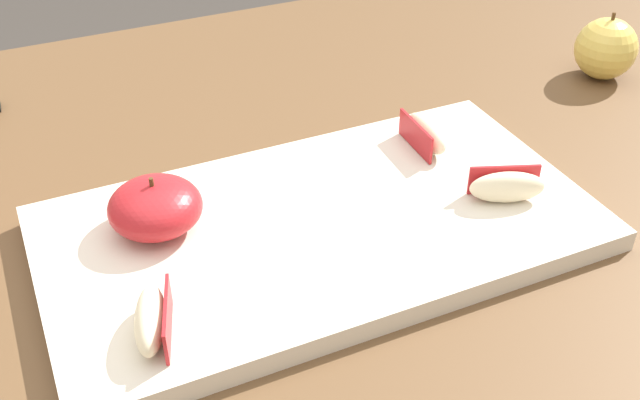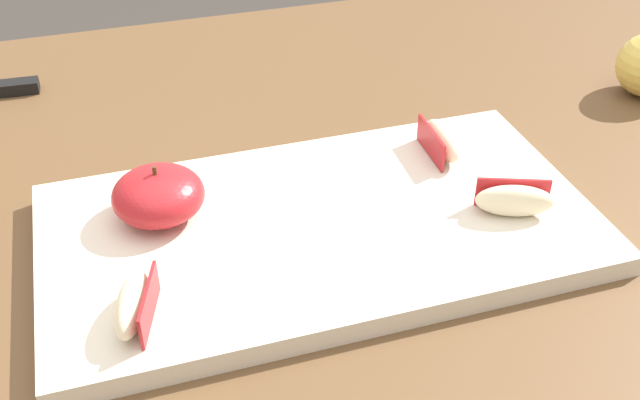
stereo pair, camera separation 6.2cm
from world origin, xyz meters
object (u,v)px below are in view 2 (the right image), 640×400
(apple_wedge_right, at_px, (134,304))
(apple_wedge_near_knife, at_px, (441,141))
(cutting_board, at_px, (320,228))
(apple_half_skin_up, at_px, (158,195))
(apple_wedge_front, at_px, (514,200))

(apple_wedge_right, height_order, apple_wedge_near_knife, same)
(cutting_board, relative_size, apple_wedge_near_knife, 6.95)
(apple_half_skin_up, distance_m, apple_wedge_near_knife, 0.27)
(apple_wedge_near_knife, bearing_deg, cutting_board, -155.46)
(apple_wedge_front, height_order, apple_wedge_near_knife, same)
(apple_half_skin_up, height_order, apple_wedge_near_knife, apple_half_skin_up)
(apple_wedge_right, bearing_deg, apple_half_skin_up, 73.92)
(cutting_board, relative_size, apple_half_skin_up, 5.98)
(apple_half_skin_up, xyz_separation_m, apple_wedge_right, (-0.03, -0.12, -0.01))
(apple_half_skin_up, xyz_separation_m, apple_wedge_near_knife, (0.26, 0.02, -0.01))
(cutting_board, distance_m, apple_wedge_front, 0.16)
(cutting_board, xyz_separation_m, apple_half_skin_up, (-0.13, 0.05, 0.03))
(apple_wedge_near_knife, bearing_deg, apple_wedge_right, -155.59)
(apple_wedge_front, bearing_deg, cutting_board, 165.31)
(cutting_board, bearing_deg, apple_wedge_right, -155.70)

